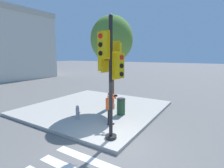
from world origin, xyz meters
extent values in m
plane|color=slate|center=(0.00, 0.00, 0.00)|extent=(160.00, 160.00, 0.00)
cube|color=#ADA89E|center=(3.50, 3.50, 0.08)|extent=(8.00, 8.00, 0.16)
cube|color=silver|center=(-1.20, 0.08, 0.00)|extent=(0.36, 3.18, 0.01)
cylinder|color=black|center=(0.25, 0.24, 0.22)|extent=(0.48, 0.48, 0.12)
cylinder|color=black|center=(0.25, 0.24, 2.59)|extent=(0.15, 0.15, 4.63)
sphere|color=black|center=(0.25, 0.24, 4.95)|extent=(0.17, 0.17, 0.17)
cylinder|color=black|center=(0.30, 0.45, 3.36)|extent=(0.11, 0.28, 0.05)
cube|color=#E5B70C|center=(0.36, 0.70, 3.36)|extent=(0.35, 0.30, 0.90)
cube|color=#E5B70C|center=(0.33, 0.57, 3.36)|extent=(0.41, 0.12, 1.02)
cylinder|color=red|center=(0.39, 0.83, 3.66)|extent=(0.17, 0.07, 0.17)
cylinder|color=black|center=(0.39, 0.83, 3.36)|extent=(0.17, 0.07, 0.17)
cylinder|color=black|center=(0.39, 0.83, 3.06)|extent=(0.17, 0.07, 0.17)
cylinder|color=black|center=(0.19, 0.04, 3.16)|extent=(0.13, 0.27, 0.05)
cube|color=#E5B70C|center=(0.12, -0.20, 3.16)|extent=(0.36, 0.32, 0.90)
cube|color=#E5B70C|center=(0.15, -0.08, 3.16)|extent=(0.41, 0.15, 1.02)
cylinder|color=red|center=(0.08, -0.33, 3.46)|extent=(0.17, 0.08, 0.17)
cylinder|color=black|center=(0.08, -0.33, 3.16)|extent=(0.17, 0.08, 0.17)
cylinder|color=black|center=(0.08, -0.33, 2.86)|extent=(0.17, 0.08, 0.17)
cylinder|color=black|center=(0.04, 0.26, 3.90)|extent=(0.28, 0.08, 0.05)
cube|color=#E5B70C|center=(-0.21, 0.29, 3.90)|extent=(0.27, 0.32, 0.90)
cube|color=#E5B70C|center=(-0.08, 0.28, 3.90)|extent=(0.06, 0.42, 1.02)
cylinder|color=red|center=(-0.35, 0.30, 4.20)|extent=(0.05, 0.17, 0.17)
cylinder|color=black|center=(-0.35, 0.30, 3.90)|extent=(0.05, 0.17, 0.17)
cylinder|color=black|center=(-0.35, 0.30, 3.60)|extent=(0.05, 0.17, 0.17)
cylinder|color=black|center=(0.46, 0.24, 3.58)|extent=(0.27, 0.05, 0.05)
cube|color=#E5B70C|center=(0.72, 0.24, 3.58)|extent=(0.24, 0.30, 0.90)
cube|color=#E5B70C|center=(0.59, 0.24, 3.58)|extent=(0.03, 0.42, 1.02)
cylinder|color=red|center=(0.85, 0.24, 3.88)|extent=(0.03, 0.17, 0.17)
cylinder|color=black|center=(0.85, 0.24, 3.58)|extent=(0.03, 0.17, 0.17)
cylinder|color=black|center=(0.85, 0.24, 3.28)|extent=(0.03, 0.17, 0.17)
cube|color=black|center=(1.35, 0.99, 0.19)|extent=(0.09, 0.24, 0.05)
cube|color=black|center=(1.55, 0.99, 0.19)|extent=(0.09, 0.24, 0.05)
cylinder|color=black|center=(1.35, 1.05, 0.56)|extent=(0.11, 0.11, 0.79)
cylinder|color=black|center=(1.55, 1.05, 0.56)|extent=(0.11, 0.11, 0.79)
cube|color=#E55623|center=(1.45, 1.05, 1.23)|extent=(0.40, 0.22, 0.56)
sphere|color=brown|center=(1.45, 1.05, 1.68)|extent=(0.21, 0.21, 0.21)
cube|color=black|center=(1.45, 0.74, 1.66)|extent=(0.12, 0.10, 0.09)
cylinder|color=black|center=(1.45, 0.67, 1.66)|extent=(0.06, 0.08, 0.06)
cylinder|color=#E55623|center=(1.31, 0.91, 1.59)|extent=(0.23, 0.35, 0.23)
cylinder|color=#E55623|center=(1.58, 0.91, 1.59)|extent=(0.23, 0.35, 0.23)
cube|color=#B7B2A8|center=(1.73, 1.07, 1.00)|extent=(0.10, 0.20, 0.26)
cylinder|color=brown|center=(3.98, 2.50, 1.88)|extent=(0.32, 0.32, 3.43)
ellipsoid|color=#568433|center=(3.98, 2.50, 4.51)|extent=(2.61, 2.61, 2.87)
cylinder|color=#99999E|center=(1.19, 2.92, 0.46)|extent=(0.19, 0.19, 0.60)
sphere|color=#99999E|center=(1.19, 2.92, 0.82)|extent=(0.17, 0.17, 0.17)
cylinder|color=#99999E|center=(1.19, 2.80, 0.53)|extent=(0.08, 0.06, 0.08)
cylinder|color=#234728|center=(3.03, 1.30, 0.61)|extent=(0.47, 0.47, 0.90)
cylinder|color=black|center=(3.03, 1.30, 1.08)|extent=(0.50, 0.50, 0.04)
camera|label=1|loc=(-5.45, -3.33, 3.54)|focal=28.00mm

